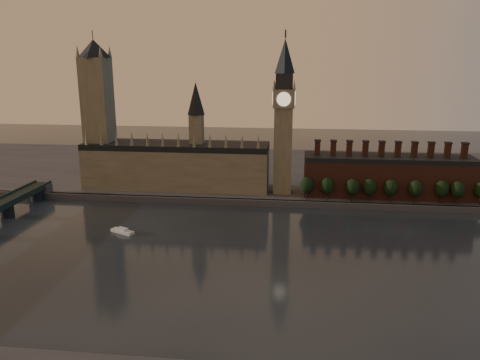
# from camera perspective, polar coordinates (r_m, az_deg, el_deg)

# --- Properties ---
(ground) EXTENTS (900.00, 900.00, 0.00)m
(ground) POSITION_cam_1_polar(r_m,az_deg,el_deg) (222.35, 1.74, -10.15)
(ground) COLOR black
(ground) RESTS_ON ground
(north_bank) EXTENTS (900.00, 182.00, 4.00)m
(north_bank) POSITION_cam_1_polar(r_m,az_deg,el_deg) (390.56, 3.91, 1.01)
(north_bank) COLOR #4B4B50
(north_bank) RESTS_ON ground
(palace_of_westminster) EXTENTS (130.00, 30.30, 74.00)m
(palace_of_westminster) POSITION_cam_1_polar(r_m,az_deg,el_deg) (334.14, -7.65, 2.07)
(palace_of_westminster) COLOR gray
(palace_of_westminster) RESTS_ON north_bank
(victoria_tower) EXTENTS (24.00, 24.00, 108.00)m
(victoria_tower) POSITION_cam_1_polar(r_m,az_deg,el_deg) (346.18, -16.92, 8.29)
(victoria_tower) COLOR gray
(victoria_tower) RESTS_ON north_bank
(big_ben) EXTENTS (15.00, 15.00, 107.00)m
(big_ben) POSITION_cam_1_polar(r_m,az_deg,el_deg) (313.63, 5.34, 7.85)
(big_ben) COLOR gray
(big_ben) RESTS_ON north_bank
(chimney_block) EXTENTS (110.00, 25.00, 37.00)m
(chimney_block) POSITION_cam_1_polar(r_m,az_deg,el_deg) (326.67, 17.55, 0.54)
(chimney_block) COLOR brown
(chimney_block) RESTS_ON north_bank
(embankment_tree_0) EXTENTS (8.60, 8.60, 14.88)m
(embankment_tree_0) POSITION_cam_1_polar(r_m,az_deg,el_deg) (307.18, 8.14, -0.62)
(embankment_tree_0) COLOR black
(embankment_tree_0) RESTS_ON north_bank
(embankment_tree_1) EXTENTS (8.60, 8.60, 14.88)m
(embankment_tree_1) POSITION_cam_1_polar(r_m,az_deg,el_deg) (307.24, 10.57, -0.72)
(embankment_tree_1) COLOR black
(embankment_tree_1) RESTS_ON north_bank
(embankment_tree_2) EXTENTS (8.60, 8.60, 14.88)m
(embankment_tree_2) POSITION_cam_1_polar(r_m,az_deg,el_deg) (308.13, 13.54, -0.83)
(embankment_tree_2) COLOR black
(embankment_tree_2) RESTS_ON north_bank
(embankment_tree_3) EXTENTS (8.60, 8.60, 14.88)m
(embankment_tree_3) POSITION_cam_1_polar(r_m,az_deg,el_deg) (310.93, 15.51, -0.82)
(embankment_tree_3) COLOR black
(embankment_tree_3) RESTS_ON north_bank
(embankment_tree_4) EXTENTS (8.60, 8.60, 14.88)m
(embankment_tree_4) POSITION_cam_1_polar(r_m,az_deg,el_deg) (312.78, 17.91, -0.91)
(embankment_tree_4) COLOR black
(embankment_tree_4) RESTS_ON north_bank
(embankment_tree_5) EXTENTS (8.60, 8.60, 14.88)m
(embankment_tree_5) POSITION_cam_1_polar(r_m,az_deg,el_deg) (315.83, 20.60, -1.00)
(embankment_tree_5) COLOR black
(embankment_tree_5) RESTS_ON north_bank
(embankment_tree_6) EXTENTS (8.60, 8.60, 14.88)m
(embankment_tree_6) POSITION_cam_1_polar(r_m,az_deg,el_deg) (321.64, 23.38, -1.00)
(embankment_tree_6) COLOR black
(embankment_tree_6) RESTS_ON north_bank
(embankment_tree_7) EXTENTS (8.60, 8.60, 14.88)m
(embankment_tree_7) POSITION_cam_1_polar(r_m,az_deg,el_deg) (323.86, 25.00, -1.07)
(embankment_tree_7) COLOR black
(embankment_tree_7) RESTS_ON north_bank
(river_boat) EXTENTS (14.63, 9.68, 2.85)m
(river_boat) POSITION_cam_1_polar(r_m,az_deg,el_deg) (266.96, -14.14, -6.04)
(river_boat) COLOR silver
(river_boat) RESTS_ON ground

